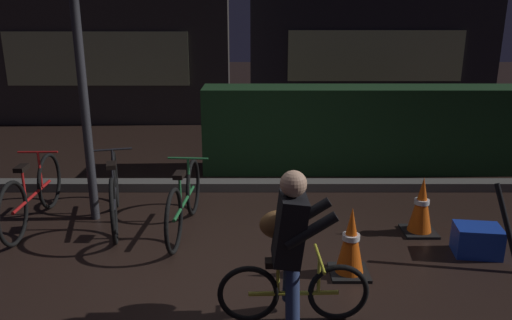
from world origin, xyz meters
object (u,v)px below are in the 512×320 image
Objects in this scene: traffic_cone_near at (349,242)px; blue_crate at (476,240)px; parked_bike_center_left at (113,193)px; parked_bike_left_mid at (31,195)px; street_post at (83,105)px; traffic_cone_far at (420,206)px; closed_umbrella at (506,227)px; parked_bike_center_right at (183,201)px; cyclist at (289,247)px.

blue_crate is (1.35, 0.40, -0.17)m from traffic_cone_near.
parked_bike_center_left is 2.75m from traffic_cone_near.
parked_bike_left_mid is at bearing 161.46° from traffic_cone_near.
street_post is 4.19× the size of traffic_cone_far.
parked_bike_left_mid is 3.58m from traffic_cone_near.
blue_crate is 0.38m from closed_umbrella.
traffic_cone_far is at bearing 129.64° from blue_crate.
parked_bike_center_left reaches higher than blue_crate.
traffic_cone_near is (3.40, -1.14, -0.04)m from parked_bike_left_mid.
parked_bike_center_left is at bearing 40.41° from closed_umbrella.
cyclist is (1.05, -1.65, 0.28)m from parked_bike_center_right.
parked_bike_left_mid is 4.81m from blue_crate.
street_post is 4.08× the size of traffic_cone_near.
parked_bike_left_mid is at bearing -165.78° from street_post.
parked_bike_center_right is 2.59m from traffic_cone_far.
parked_bike_left_mid reaches higher than traffic_cone_near.
traffic_cone_far is (3.70, -0.40, -1.04)m from street_post.
traffic_cone_far is at bearing 44.20° from cyclist.
parked_bike_left_mid is at bearing 171.14° from blue_crate.
traffic_cone_near is 1.51× the size of blue_crate.
traffic_cone_near is at bearing 60.71° from closed_umbrella.
cyclist is 1.47× the size of closed_umbrella.
parked_bike_center_right is 1.35× the size of cyclist.
parked_bike_left_mid is 2.02× the size of closed_umbrella.
closed_umbrella is at bearing -103.08° from parked_bike_left_mid.
closed_umbrella is (1.50, 0.15, 0.08)m from traffic_cone_near.
street_post is 1.53m from parked_bike_center_right.
street_post is 1.57× the size of parked_bike_left_mid.
parked_bike_left_mid is at bearing 144.71° from cyclist.
parked_bike_left_mid reaches higher than traffic_cone_far.
street_post is 3.86m from traffic_cone_far.
parked_bike_center_left is 2.67m from cyclist.
parked_bike_center_left is 3.92m from blue_crate.
parked_bike_center_left is at bearing 78.59° from parked_bike_center_right.
street_post is 2.17× the size of cyclist.
parked_bike_center_left is (0.92, 0.05, 0.01)m from parked_bike_left_mid.
street_post is at bearing 173.82° from traffic_cone_far.
traffic_cone_far is at bearing 1.89° from closed_umbrella.
traffic_cone_near reaches higher than traffic_cone_far.
parked_bike_center_left is (0.28, -0.12, -0.99)m from street_post.
parked_bike_center_left is 2.66× the size of traffic_cone_far.
street_post is at bearing 76.81° from parked_bike_center_right.
closed_umbrella is at bearing -53.10° from traffic_cone_far.
parked_bike_center_left reaches higher than parked_bike_left_mid.
traffic_cone_far is at bearing -109.05° from parked_bike_center_left.
traffic_cone_near is at bearing -115.96° from parked_bike_center_right.
street_post is at bearing 167.65° from blue_crate.
parked_bike_center_left is at bearing -88.83° from parked_bike_left_mid.
parked_bike_left_mid is 1.03× the size of parked_bike_center_right.
traffic_cone_near is at bearing -25.19° from street_post.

